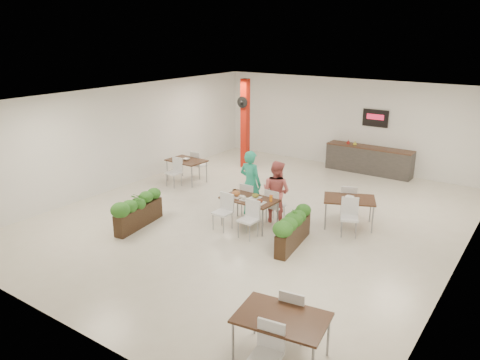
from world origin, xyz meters
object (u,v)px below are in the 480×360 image
at_px(service_counter, 369,159).
at_px(main_table, 249,203).
at_px(red_column, 245,123).
at_px(planter_left, 138,208).
at_px(side_table_b, 349,203).
at_px(diner_man, 250,183).
at_px(side_table_a, 187,163).
at_px(planter_right, 293,227).
at_px(diner_woman, 276,192).
at_px(side_table_c, 282,323).

distance_m(service_counter, main_table, 6.37).
distance_m(red_column, planter_left, 6.25).
bearing_deg(side_table_b, diner_man, 174.05).
bearing_deg(side_table_b, planter_left, -168.55).
distance_m(planter_left, side_table_a, 3.81).
bearing_deg(diner_man, planter_right, 153.15).
relative_size(diner_woman, planter_left, 0.95).
xyz_separation_m(service_counter, diner_man, (-1.25, -5.66, 0.41)).
bearing_deg(diner_man, planter_left, 52.75).
xyz_separation_m(planter_left, side_table_c, (5.54, -2.36, 0.15)).
bearing_deg(diner_man, side_table_c, 130.46).
bearing_deg(side_table_c, side_table_a, 131.42).
relative_size(main_table, diner_woman, 1.01).
distance_m(red_column, planter_right, 6.82).
xyz_separation_m(side_table_a, side_table_c, (6.97, -5.88, 0.01)).
relative_size(planter_right, side_table_b, 1.04).
relative_size(diner_man, planter_right, 1.04).
distance_m(main_table, diner_woman, 0.79).
relative_size(service_counter, diner_man, 1.66).
bearing_deg(main_table, diner_woman, 57.94).
bearing_deg(side_table_b, side_table_a, 152.04).
bearing_deg(planter_left, main_table, 35.55).
bearing_deg(red_column, side_table_a, -102.99).
xyz_separation_m(red_column, planter_left, (0.85, -6.08, -1.15)).
relative_size(service_counter, side_table_a, 1.83).
distance_m(main_table, diner_man, 0.81).
height_order(planter_right, side_table_a, side_table_a).
relative_size(diner_man, diner_woman, 1.09).
relative_size(red_column, planter_left, 1.84).
bearing_deg(service_counter, planter_left, -111.63).
relative_size(diner_man, side_table_b, 1.09).
relative_size(diner_man, side_table_a, 1.10).
bearing_deg(diner_woman, side_table_a, -14.16).
height_order(red_column, service_counter, red_column).
relative_size(red_column, side_table_c, 1.92).
bearing_deg(side_table_b, planter_right, -131.41).
xyz_separation_m(diner_woman, planter_left, (-2.70, -2.29, -0.33)).
bearing_deg(diner_man, side_table_b, -159.85).
xyz_separation_m(service_counter, planter_left, (-3.15, -7.95, -0.00)).
bearing_deg(diner_woman, service_counter, -92.12).
relative_size(service_counter, planter_left, 1.72).
xyz_separation_m(diner_man, diner_woman, (0.80, 0.00, -0.08)).
distance_m(planter_left, side_table_c, 6.02).
bearing_deg(service_counter, red_column, -155.00).
bearing_deg(planter_left, diner_man, 50.32).
relative_size(diner_woman, side_table_c, 0.99).
xyz_separation_m(planter_left, side_table_a, (-1.44, 3.53, 0.14)).
distance_m(diner_woman, planter_left, 3.56).
distance_m(service_counter, side_table_c, 10.58).
bearing_deg(side_table_c, service_counter, 94.60).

